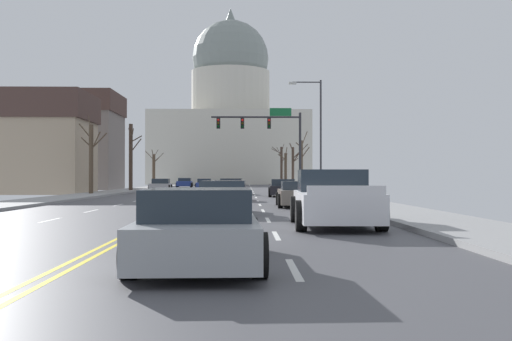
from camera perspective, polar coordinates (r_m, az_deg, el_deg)
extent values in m
cube|color=#49494E|center=(38.59, -5.15, -2.70)|extent=(14.00, 180.00, 0.06)
cube|color=yellow|center=(38.59, -5.33, -2.65)|extent=(0.10, 176.40, 0.00)
cube|color=yellow|center=(38.58, -4.97, -2.65)|extent=(0.10, 176.40, 0.00)
cube|color=silver|center=(9.30, 3.58, -9.24)|extent=(0.12, 2.20, 0.00)
cube|color=silver|center=(14.45, 1.91, -6.14)|extent=(0.12, 2.20, 0.00)
cube|color=silver|center=(19.63, 1.12, -4.67)|extent=(0.12, 2.20, 0.00)
cube|color=silver|center=(24.81, 0.67, -3.81)|extent=(0.12, 2.20, 0.00)
cube|color=silver|center=(30.00, 0.37, -3.25)|extent=(0.12, 2.20, 0.00)
cube|color=silver|center=(35.20, 0.16, -2.86)|extent=(0.12, 2.20, 0.00)
cube|color=silver|center=(40.39, 0.01, -2.56)|extent=(0.12, 2.20, 0.00)
cube|color=silver|center=(45.59, -0.11, -2.33)|extent=(0.12, 2.20, 0.00)
cube|color=silver|center=(50.79, -0.21, -2.15)|extent=(0.12, 2.20, 0.00)
cube|color=silver|center=(55.98, -0.29, -2.01)|extent=(0.12, 2.20, 0.00)
cube|color=silver|center=(61.18, -0.35, -1.89)|extent=(0.12, 2.20, 0.00)
cube|color=silver|center=(66.38, -0.40, -1.78)|extent=(0.12, 2.20, 0.00)
cube|color=silver|center=(71.58, -0.45, -1.70)|extent=(0.12, 2.20, 0.00)
cube|color=silver|center=(76.78, -0.49, -1.62)|extent=(0.12, 2.20, 0.00)
cube|color=silver|center=(81.98, -0.53, -1.55)|extent=(0.12, 2.20, 0.00)
cube|color=silver|center=(87.18, -0.56, -1.49)|extent=(0.12, 2.20, 0.00)
cube|color=silver|center=(92.38, -0.58, -1.44)|extent=(0.12, 2.20, 0.00)
cube|color=silver|center=(97.57, -0.61, -1.40)|extent=(0.12, 2.20, 0.00)
cube|color=silver|center=(102.77, -0.63, -1.35)|extent=(0.12, 2.20, 0.00)
cube|color=silver|center=(20.59, -18.80, -4.45)|extent=(0.12, 2.20, 0.00)
cube|color=silver|center=(25.58, -15.24, -3.69)|extent=(0.12, 2.20, 0.00)
cube|color=silver|center=(30.64, -12.85, -3.18)|extent=(0.12, 2.20, 0.00)
cube|color=silver|center=(35.74, -11.14, -2.81)|extent=(0.12, 2.20, 0.00)
cube|color=silver|center=(40.87, -9.86, -2.53)|extent=(0.12, 2.20, 0.00)
cube|color=silver|center=(46.01, -8.87, -2.31)|extent=(0.12, 2.20, 0.00)
cube|color=silver|center=(51.17, -8.08, -2.14)|extent=(0.12, 2.20, 0.00)
cube|color=silver|center=(56.33, -7.43, -1.99)|extent=(0.12, 2.20, 0.00)
cube|color=silver|center=(61.50, -6.89, -1.87)|extent=(0.12, 2.20, 0.00)
cube|color=silver|center=(66.67, -6.43, -1.77)|extent=(0.12, 2.20, 0.00)
cube|color=silver|center=(71.85, -6.04, -1.69)|extent=(0.12, 2.20, 0.00)
cube|color=silver|center=(77.03, -5.71, -1.61)|extent=(0.12, 2.20, 0.00)
cube|color=silver|center=(82.21, -5.41, -1.55)|extent=(0.12, 2.20, 0.00)
cube|color=silver|center=(87.40, -5.15, -1.49)|extent=(0.12, 2.20, 0.00)
cube|color=silver|center=(92.58, -4.92, -1.44)|extent=(0.12, 2.20, 0.00)
cube|color=silver|center=(97.77, -4.72, -1.39)|extent=(0.12, 2.20, 0.00)
cube|color=silver|center=(102.96, -4.53, -1.35)|extent=(0.12, 2.20, 0.00)
cube|color=gray|center=(38.91, 7.45, -2.53)|extent=(3.00, 180.00, 0.14)
cube|color=gray|center=(40.10, -17.37, -2.45)|extent=(3.00, 180.00, 0.14)
cylinder|color=#28282D|center=(53.28, 4.17, 1.77)|extent=(0.22, 0.22, 6.88)
cylinder|color=#28282D|center=(53.28, -0.03, 5.05)|extent=(7.80, 0.16, 0.16)
cube|color=black|center=(53.26, 1.23, 4.45)|extent=(0.32, 0.28, 0.92)
sphere|color=red|center=(53.13, 1.24, 4.76)|extent=(0.22, 0.22, 0.22)
sphere|color=#332B05|center=(53.10, 1.24, 4.46)|extent=(0.22, 0.22, 0.22)
sphere|color=black|center=(53.08, 1.24, 4.16)|extent=(0.22, 0.22, 0.22)
cube|color=black|center=(53.22, -1.29, 4.45)|extent=(0.32, 0.28, 0.92)
sphere|color=red|center=(53.09, -1.29, 4.77)|extent=(0.22, 0.22, 0.22)
sphere|color=#332B05|center=(53.06, -1.29, 4.47)|extent=(0.22, 0.22, 0.22)
sphere|color=black|center=(53.04, -1.29, 4.16)|extent=(0.22, 0.22, 0.22)
cube|color=black|center=(53.27, -3.56, 4.45)|extent=(0.32, 0.28, 0.92)
sphere|color=red|center=(53.14, -3.57, 4.76)|extent=(0.22, 0.22, 0.22)
sphere|color=#332B05|center=(53.11, -3.57, 4.46)|extent=(0.22, 0.22, 0.22)
sphere|color=black|center=(53.09, -3.57, 4.16)|extent=(0.22, 0.22, 0.22)
cube|color=#146033|center=(53.43, 2.33, 5.52)|extent=(1.90, 0.06, 0.70)
cylinder|color=#333338|center=(43.73, 6.11, 3.14)|extent=(0.14, 0.14, 8.19)
cylinder|color=#333338|center=(44.05, 4.78, 8.28)|extent=(2.03, 0.09, 0.09)
cube|color=#B2B2AD|center=(43.94, 3.45, 8.21)|extent=(0.56, 0.24, 0.16)
cube|color=beige|center=(115.14, -2.42, 1.98)|extent=(28.83, 21.51, 13.07)
cylinder|color=beige|center=(116.11, -2.41, 7.25)|extent=(14.83, 14.83, 8.30)
sphere|color=gray|center=(117.20, -2.41, 10.49)|extent=(14.44, 14.44, 14.44)
cone|color=gray|center=(119.11, -2.41, 14.47)|extent=(1.80, 1.80, 2.40)
cube|color=black|center=(48.34, -2.31, -1.65)|extent=(1.98, 4.71, 0.67)
cube|color=#232D38|center=(47.99, -2.33, -1.01)|extent=(1.69, 2.32, 0.43)
cylinder|color=black|center=(49.85, -3.28, -1.82)|extent=(0.24, 0.65, 0.64)
cylinder|color=black|center=(49.75, -1.16, -1.82)|extent=(0.24, 0.65, 0.64)
cylinder|color=black|center=(46.96, -3.52, -1.90)|extent=(0.24, 0.65, 0.64)
cylinder|color=black|center=(46.86, -1.28, -1.90)|extent=(0.24, 0.65, 0.64)
cube|color=black|center=(42.77, 2.53, -1.84)|extent=(1.97, 4.55, 0.60)
cube|color=#232D38|center=(42.48, 2.54, -1.13)|extent=(1.66, 2.07, 0.46)
cylinder|color=black|center=(44.15, 1.31, -1.98)|extent=(0.24, 0.65, 0.64)
cylinder|color=black|center=(44.20, 3.65, -1.98)|extent=(0.24, 0.65, 0.64)
cylinder|color=black|center=(41.37, 1.33, -2.08)|extent=(0.24, 0.65, 0.64)
cylinder|color=black|center=(41.42, 3.83, -2.07)|extent=(0.24, 0.65, 0.64)
cube|color=#B71414|center=(35.60, -2.64, -2.09)|extent=(1.83, 4.26, 0.60)
cube|color=#232D38|center=(35.41, -2.65, -1.26)|extent=(1.60, 1.86, 0.43)
cylinder|color=black|center=(36.95, -4.00, -2.25)|extent=(0.22, 0.64, 0.64)
cylinder|color=black|center=(36.91, -1.20, -2.26)|extent=(0.22, 0.64, 0.64)
cylinder|color=black|center=(34.32, -4.20, -2.38)|extent=(0.22, 0.64, 0.64)
cylinder|color=black|center=(34.28, -1.18, -2.39)|extent=(0.22, 0.64, 0.64)
cube|color=#6B6056|center=(28.38, 4.11, -2.45)|extent=(1.99, 4.71, 0.63)
cube|color=#232D38|center=(28.00, 4.16, -1.42)|extent=(1.71, 2.03, 0.40)
cylinder|color=black|center=(29.78, 2.09, -2.66)|extent=(0.23, 0.64, 0.64)
cylinder|color=black|center=(29.90, 5.73, -2.65)|extent=(0.23, 0.64, 0.64)
cylinder|color=black|center=(26.89, 2.31, -2.88)|extent=(0.23, 0.64, 0.64)
cylinder|color=black|center=(27.03, 6.33, -2.87)|extent=(0.23, 0.64, 0.64)
cube|color=silver|center=(22.68, -3.07, -2.92)|extent=(1.91, 4.57, 0.63)
cube|color=#232D38|center=(22.50, -3.09, -1.55)|extent=(1.65, 2.27, 0.46)
cylinder|color=black|center=(24.15, -5.06, -3.14)|extent=(0.23, 0.64, 0.64)
cylinder|color=black|center=(24.06, -0.71, -3.16)|extent=(0.23, 0.64, 0.64)
cylinder|color=black|center=(21.35, -5.72, -3.48)|extent=(0.23, 0.64, 0.64)
cylinder|color=black|center=(21.25, -0.80, -3.50)|extent=(0.23, 0.64, 0.64)
cube|color=silver|center=(17.23, 7.38, -3.27)|extent=(2.23, 5.34, 0.75)
cube|color=#1E2833|center=(17.94, 7.11, -0.95)|extent=(1.95, 1.86, 0.64)
cube|color=silver|center=(14.65, 8.50, -1.85)|extent=(1.89, 0.17, 0.22)
cylinder|color=black|center=(18.73, 3.71, -3.65)|extent=(0.31, 0.81, 0.80)
cylinder|color=black|center=(18.94, 9.93, -3.60)|extent=(0.31, 0.81, 0.80)
cylinder|color=black|center=(15.58, 4.27, -4.27)|extent=(0.31, 0.81, 0.80)
cylinder|color=black|center=(15.83, 11.72, -4.20)|extent=(0.31, 0.81, 0.80)
cube|color=#9EA3A8|center=(9.84, -5.34, -6.10)|extent=(1.92, 4.71, 0.59)
cube|color=#232D38|center=(9.43, -5.45, -3.12)|extent=(1.64, 2.32, 0.47)
cylinder|color=black|center=(11.36, -9.54, -6.04)|extent=(0.24, 0.65, 0.64)
cylinder|color=black|center=(11.29, -0.44, -6.08)|extent=(0.24, 0.65, 0.64)
cylinder|color=black|center=(8.52, -11.88, -7.88)|extent=(0.24, 0.65, 0.64)
cylinder|color=black|center=(8.42, 0.34, -7.97)|extent=(0.24, 0.65, 0.64)
cube|color=silver|center=(58.98, -8.98, -1.50)|extent=(1.96, 4.31, 0.57)
cube|color=#232D38|center=(59.34, -8.94, -0.99)|extent=(1.66, 1.96, 0.47)
cylinder|color=black|center=(57.59, -8.22, -1.65)|extent=(0.24, 0.65, 0.64)
cylinder|color=black|center=(57.78, -10.00, -1.64)|extent=(0.24, 0.65, 0.64)
cylinder|color=black|center=(60.21, -8.00, -1.60)|extent=(0.24, 0.65, 0.64)
cylinder|color=black|center=(60.39, -9.70, -1.59)|extent=(0.24, 0.65, 0.64)
cube|color=navy|center=(69.97, -4.90, -1.36)|extent=(1.88, 4.54, 0.55)
cube|color=#232D38|center=(70.40, -4.89, -0.95)|extent=(1.59, 1.94, 0.44)
cylinder|color=black|center=(68.56, -4.22, -1.48)|extent=(0.24, 0.65, 0.64)
cylinder|color=black|center=(68.62, -5.67, -1.48)|extent=(0.24, 0.65, 0.64)
cylinder|color=black|center=(71.34, -4.16, -1.44)|extent=(0.24, 0.65, 0.64)
cylinder|color=black|center=(71.40, -5.56, -1.44)|extent=(0.24, 0.65, 0.64)
cube|color=navy|center=(79.71, -6.75, -1.23)|extent=(1.98, 4.47, 0.65)
cube|color=#232D38|center=(80.09, -6.73, -0.85)|extent=(1.67, 1.95, 0.41)
cylinder|color=black|center=(78.29, -6.15, -1.36)|extent=(0.24, 0.65, 0.64)
cylinder|color=black|center=(78.41, -7.47, -1.36)|extent=(0.24, 0.65, 0.64)
cylinder|color=black|center=(81.02, -6.04, -1.34)|extent=(0.24, 0.65, 0.64)
cylinder|color=black|center=(81.13, -7.33, -1.33)|extent=(0.24, 0.65, 0.64)
cube|color=slate|center=(68.93, -16.81, 1.70)|extent=(9.54, 8.44, 8.23)
cube|color=#47332D|center=(69.33, -16.80, 6.03)|extent=(9.92, 8.78, 2.24)
cube|color=tan|center=(53.33, -21.61, 1.16)|extent=(11.55, 7.15, 5.96)
cube|color=#47332D|center=(53.61, -21.59, 5.57)|extent=(12.01, 7.43, 2.29)
cylinder|color=#423328|center=(71.95, 3.49, 0.31)|extent=(0.31, 0.31, 4.75)
cylinder|color=#423328|center=(71.65, 3.79, 1.21)|extent=(0.85, 0.86, 1.25)
cylinder|color=#423328|center=(71.59, 3.35, 2.17)|extent=(0.54, 0.96, 1.00)
cylinder|color=#423328|center=(71.82, 3.94, 1.51)|extent=(1.17, 0.54, 0.96)
cylinder|color=#423328|center=(72.42, 3.73, 0.97)|extent=(0.77, 0.92, 0.62)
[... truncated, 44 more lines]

